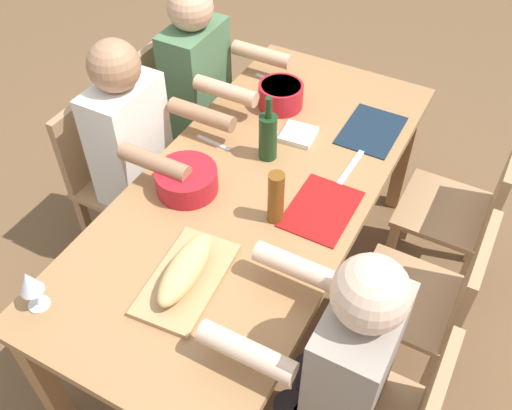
% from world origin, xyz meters
% --- Properties ---
extents(ground_plane, '(8.00, 8.00, 0.00)m').
position_xyz_m(ground_plane, '(0.00, 0.00, 0.00)').
color(ground_plane, brown).
extents(dining_table, '(1.95, 0.88, 0.74)m').
position_xyz_m(dining_table, '(0.00, 0.00, 0.66)').
color(dining_table, '#9E7044').
rests_on(dining_table, ground_plane).
extents(diner_far_right, '(0.41, 0.53, 1.20)m').
position_xyz_m(diner_far_right, '(0.54, 0.58, 0.70)').
color(diner_far_right, '#2D2D38').
rests_on(diner_far_right, ground_plane).
extents(chair_near_center, '(0.40, 0.40, 0.85)m').
position_xyz_m(chair_near_center, '(0.00, -0.76, 0.48)').
color(chair_near_center, '#A87F56').
rests_on(chair_near_center, ground_plane).
extents(diner_near_center, '(0.41, 0.53, 1.20)m').
position_xyz_m(diner_near_center, '(0.00, -0.58, 0.70)').
color(diner_near_center, '#2D2D38').
rests_on(diner_near_center, ground_plane).
extents(chair_far_center, '(0.40, 0.40, 0.85)m').
position_xyz_m(chair_far_center, '(0.00, 0.76, 0.48)').
color(chair_far_center, '#A87F56').
rests_on(chair_far_center, ground_plane).
extents(chair_far_left, '(0.40, 0.40, 0.85)m').
position_xyz_m(chair_far_left, '(-0.54, 0.76, 0.48)').
color(chair_far_left, '#A87F56').
rests_on(chair_far_left, ground_plane).
extents(chair_near_left, '(0.40, 0.40, 0.85)m').
position_xyz_m(chair_near_left, '(-0.54, -0.76, 0.48)').
color(chair_near_left, '#A87F56').
rests_on(chair_near_left, ground_plane).
extents(diner_near_left, '(0.41, 0.53, 1.20)m').
position_xyz_m(diner_near_left, '(-0.54, -0.58, 0.70)').
color(diner_near_left, '#2D2D38').
rests_on(diner_near_left, ground_plane).
extents(serving_bowl_fruit, '(0.24, 0.24, 0.10)m').
position_xyz_m(serving_bowl_fruit, '(0.15, -0.22, 0.80)').
color(serving_bowl_fruit, '#B21923').
rests_on(serving_bowl_fruit, dining_table).
extents(serving_bowl_salad, '(0.20, 0.20, 0.11)m').
position_xyz_m(serving_bowl_salad, '(-0.52, -0.15, 0.80)').
color(serving_bowl_salad, '#B21923').
rests_on(serving_bowl_salad, dining_table).
extents(cutting_board, '(0.42, 0.25, 0.02)m').
position_xyz_m(cutting_board, '(0.52, 0.02, 0.75)').
color(cutting_board, tan).
rests_on(cutting_board, dining_table).
extents(bread_loaf, '(0.33, 0.14, 0.09)m').
position_xyz_m(bread_loaf, '(0.52, 0.02, 0.81)').
color(bread_loaf, tan).
rests_on(bread_loaf, cutting_board).
extents(wine_bottle, '(0.08, 0.08, 0.29)m').
position_xyz_m(wine_bottle, '(-0.18, -0.04, 0.85)').
color(wine_bottle, '#193819').
rests_on(wine_bottle, dining_table).
extents(beer_bottle, '(0.06, 0.06, 0.22)m').
position_xyz_m(beer_bottle, '(0.12, 0.15, 0.85)').
color(beer_bottle, brown).
rests_on(beer_bottle, dining_table).
extents(wine_glass, '(0.08, 0.08, 0.17)m').
position_xyz_m(wine_glass, '(0.82, -0.35, 0.86)').
color(wine_glass, silver).
rests_on(wine_glass, dining_table).
extents(fork_far_right, '(0.04, 0.17, 0.01)m').
position_xyz_m(fork_far_right, '(0.68, 0.28, 0.74)').
color(fork_far_right, silver).
rests_on(fork_far_right, dining_table).
extents(fork_near_center, '(0.03, 0.17, 0.01)m').
position_xyz_m(fork_near_center, '(-0.14, -0.28, 0.74)').
color(fork_near_center, silver).
rests_on(fork_near_center, dining_table).
extents(placemat_far_center, '(0.32, 0.23, 0.01)m').
position_xyz_m(placemat_far_center, '(0.00, 0.28, 0.74)').
color(placemat_far_center, maroon).
rests_on(placemat_far_center, dining_table).
extents(placemat_far_left, '(0.32, 0.23, 0.01)m').
position_xyz_m(placemat_far_left, '(-0.54, 0.28, 0.74)').
color(placemat_far_left, '#142333').
rests_on(placemat_far_left, dining_table).
extents(fork_near_left, '(0.03, 0.17, 0.01)m').
position_xyz_m(fork_near_left, '(-0.68, -0.28, 0.74)').
color(fork_near_left, silver).
rests_on(fork_near_left, dining_table).
extents(carving_knife, '(0.23, 0.03, 0.01)m').
position_xyz_m(carving_knife, '(-0.27, 0.29, 0.74)').
color(carving_knife, silver).
rests_on(carving_knife, dining_table).
extents(napkin_stack, '(0.15, 0.15, 0.02)m').
position_xyz_m(napkin_stack, '(-0.35, 0.02, 0.75)').
color(napkin_stack, white).
rests_on(napkin_stack, dining_table).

